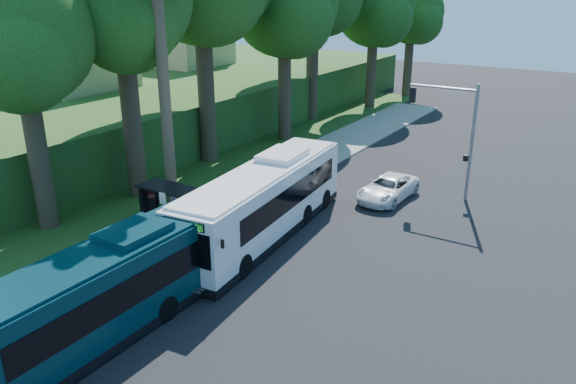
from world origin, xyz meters
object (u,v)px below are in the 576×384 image
Objects in this scene: bus_shelter at (167,198)px; teal_bus at (98,295)px; white_bus at (265,200)px; pickup at (388,188)px.

teal_bus reaches higher than bus_shelter.
pickup is (3.37, 8.24, -1.23)m from white_bus.
white_bus is 1.08× the size of teal_bus.
teal_bus is at bearing -61.09° from bus_shelter.
teal_bus is at bearing -95.58° from white_bus.
pickup is (3.34, 18.90, -1.11)m from teal_bus.
bus_shelter is 0.26× the size of teal_bus.
pickup is at bearing 62.01° from white_bus.
white_bus is 8.99m from pickup.
bus_shelter is 9.63m from teal_bus.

